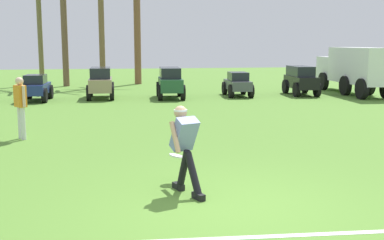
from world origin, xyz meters
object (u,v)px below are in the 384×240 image
(teammate_near_sideline, at_px, (20,102))
(parked_car_slot_c, at_px, (36,87))
(frisbee_thrower, at_px, (185,145))
(palm_tree_far_left, at_px, (39,9))
(box_truck, at_px, (352,68))
(frisbee_in_flight, at_px, (176,156))
(palm_tree_left_of_centre, at_px, (64,20))
(parked_car_slot_d, at_px, (101,82))
(parked_car_slot_e, at_px, (170,82))
(parked_car_slot_f, at_px, (238,84))
(parked_car_slot_g, at_px, (301,79))
(palm_tree_right_of_centre, at_px, (101,21))
(palm_tree_far_right, at_px, (137,21))

(teammate_near_sideline, xyz_separation_m, parked_car_slot_c, (-0.88, 8.45, -0.38))
(frisbee_thrower, bearing_deg, palm_tree_far_left, 103.24)
(box_truck, distance_m, palm_tree_far_left, 17.54)
(frisbee_in_flight, distance_m, palm_tree_left_of_centre, 20.42)
(parked_car_slot_d, relative_size, parked_car_slot_e, 0.98)
(box_truck, bearing_deg, frisbee_in_flight, -127.52)
(parked_car_slot_f, bearing_deg, parked_car_slot_e, -174.65)
(parked_car_slot_g, height_order, palm_tree_left_of_centre, palm_tree_left_of_centre)
(parked_car_slot_c, bearing_deg, box_truck, 1.92)
(palm_tree_right_of_centre, bearing_deg, parked_car_slot_e, -63.14)
(parked_car_slot_c, bearing_deg, parked_car_slot_f, 2.64)
(box_truck, relative_size, palm_tree_far_right, 0.93)
(parked_car_slot_c, bearing_deg, frisbee_in_flight, -71.78)
(parked_car_slot_g, bearing_deg, parked_car_slot_d, 179.37)
(teammate_near_sideline, relative_size, palm_tree_right_of_centre, 0.28)
(teammate_near_sideline, height_order, box_truck, box_truck)
(frisbee_in_flight, bearing_deg, parked_car_slot_e, 83.62)
(parked_car_slot_e, distance_m, parked_car_slot_g, 6.19)
(palm_tree_left_of_centre, bearing_deg, teammate_near_sideline, -88.91)
(parked_car_slot_f, distance_m, box_truck, 5.67)
(parked_car_slot_d, relative_size, palm_tree_far_right, 0.38)
(teammate_near_sideline, bearing_deg, parked_car_slot_e, 60.80)
(parked_car_slot_c, height_order, palm_tree_right_of_centre, palm_tree_right_of_centre)
(parked_car_slot_e, bearing_deg, frisbee_in_flight, -96.38)
(parked_car_slot_g, bearing_deg, palm_tree_right_of_centre, 148.65)
(parked_car_slot_c, xyz_separation_m, parked_car_slot_e, (5.66, 0.11, 0.16))
(parked_car_slot_g, bearing_deg, parked_car_slot_f, -179.21)
(parked_car_slot_d, distance_m, palm_tree_far_left, 9.37)
(teammate_near_sideline, distance_m, parked_car_slot_g, 14.12)
(teammate_near_sideline, bearing_deg, box_truck, 33.39)
(parked_car_slot_d, distance_m, box_truck, 11.79)
(palm_tree_left_of_centre, relative_size, palm_tree_far_right, 0.97)
(palm_tree_far_left, bearing_deg, box_truck, -27.46)
(palm_tree_right_of_centre, height_order, palm_tree_far_right, palm_tree_far_right)
(parked_car_slot_e, bearing_deg, parked_car_slot_f, 5.35)
(parked_car_slot_e, relative_size, palm_tree_left_of_centre, 0.39)
(parked_car_slot_d, height_order, palm_tree_far_left, palm_tree_far_left)
(teammate_near_sideline, relative_size, parked_car_slot_g, 0.64)
(teammate_near_sideline, relative_size, palm_tree_left_of_centre, 0.25)
(parked_car_slot_e, distance_m, box_truck, 8.79)
(parked_car_slot_d, distance_m, palm_tree_far_right, 8.18)
(frisbee_in_flight, bearing_deg, parked_car_slot_f, 70.89)
(palm_tree_right_of_centre, distance_m, palm_tree_far_right, 2.75)
(parked_car_slot_d, bearing_deg, palm_tree_far_left, 114.14)
(frisbee_in_flight, xyz_separation_m, teammate_near_sideline, (-3.34, 4.37, 0.48))
(parked_car_slot_d, bearing_deg, palm_tree_left_of_centre, 107.64)
(parked_car_slot_c, distance_m, palm_tree_far_right, 9.70)
(frisbee_thrower, distance_m, parked_car_slot_f, 14.59)
(teammate_near_sideline, relative_size, parked_car_slot_d, 0.65)
(frisbee_in_flight, height_order, palm_tree_far_left, palm_tree_far_left)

